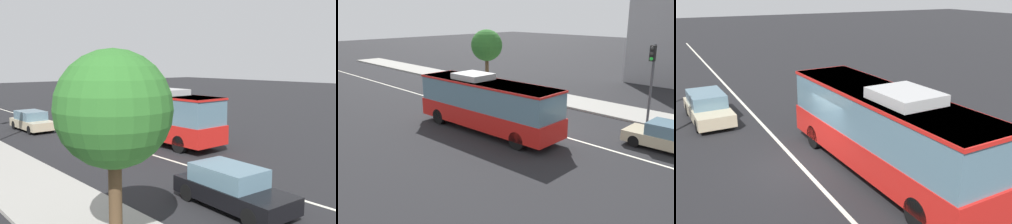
{
  "view_description": "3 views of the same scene",
  "coord_description": "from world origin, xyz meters",
  "views": [
    {
      "loc": [
        -21.57,
        12.66,
        5.08
      ],
      "look_at": [
        -2.14,
        -3.35,
        1.86
      ],
      "focal_mm": 41.41,
      "sensor_mm": 36.0,
      "label": 1
    },
    {
      "loc": [
        13.88,
        -16.59,
        7.14
      ],
      "look_at": [
        -0.69,
        -2.13,
        1.4
      ],
      "focal_mm": 38.62,
      "sensor_mm": 36.0,
      "label": 2
    },
    {
      "loc": [
        -12.88,
        4.79,
        6.67
      ],
      "look_at": [
        -0.16,
        -1.85,
        1.96
      ],
      "focal_mm": 41.19,
      "sensor_mm": 36.0,
      "label": 3
    }
  ],
  "objects": [
    {
      "name": "transit_bus",
      "position": [
        -2.0,
        -2.47,
        1.81
      ],
      "size": [
        10.09,
        2.9,
        3.46
      ],
      "rotation": [
        0.0,
        0.0,
        0.04
      ],
      "color": "red",
      "rests_on": "ground_plane"
    },
    {
      "name": "lane_centre_line",
      "position": [
        0.0,
        0.0,
        0.01
      ],
      "size": [
        76.0,
        0.16,
        0.01
      ],
      "primitive_type": "cube",
      "color": "silver",
      "rests_on": "ground_plane"
    },
    {
      "name": "ground_plane",
      "position": [
        0.0,
        0.0,
        0.0
      ],
      "size": [
        160.0,
        160.0,
        0.0
      ],
      "primitive_type": "plane",
      "color": "black"
    },
    {
      "name": "street_tree_kerbside_left",
      "position": [
        -13.08,
        7.47,
        3.87
      ],
      "size": [
        3.1,
        3.1,
        5.45
      ],
      "color": "#4C3823",
      "rests_on": "ground_plane"
    },
    {
      "name": "sedan_beige",
      "position": [
        7.2,
        2.26,
        0.72
      ],
      "size": [
        4.56,
        1.95,
        1.46
      ],
      "rotation": [
        0.0,
        0.0,
        3.18
      ],
      "color": "#C6B793",
      "rests_on": "ground_plane"
    },
    {
      "name": "sedan_black",
      "position": [
        -12.82,
        2.56,
        0.72
      ],
      "size": [
        4.57,
        1.99,
        1.46
      ],
      "rotation": [
        0.0,
        0.0,
        3.1
      ],
      "color": "black",
      "rests_on": "ground_plane"
    }
  ]
}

